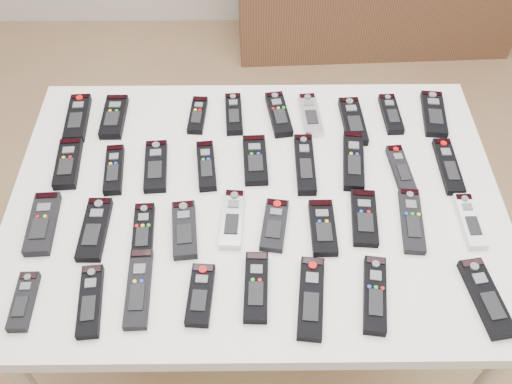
{
  "coord_description": "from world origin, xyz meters",
  "views": [
    {
      "loc": [
        0.02,
        -0.89,
        1.9
      ],
      "look_at": [
        0.03,
        0.03,
        0.8
      ],
      "focal_mm": 40.0,
      "sensor_mm": 36.0,
      "label": 1
    }
  ],
  "objects_px": {
    "remote_19": "(95,229)",
    "remote_24": "(323,228)",
    "remote_25": "(364,218)",
    "remote_27": "(470,221)",
    "remote_14": "(305,164)",
    "remote_28": "(24,301)",
    "remote_4": "(279,114)",
    "remote_30": "(139,288)",
    "remote_5": "(310,115)",
    "remote_8": "(434,114)",
    "remote_9": "(68,164)",
    "remote_17": "(448,166)",
    "remote_23": "(274,225)",
    "remote_12": "(206,166)",
    "remote_22": "(232,219)",
    "remote_20": "(143,232)",
    "remote_15": "(353,161)",
    "remote_29": "(90,301)",
    "remote_33": "(311,298)",
    "remote_16": "(401,169)",
    "remote_18": "(42,223)",
    "remote_32": "(256,287)",
    "remote_7": "(391,114)",
    "remote_0": "(78,118)",
    "remote_31": "(200,295)",
    "remote_6": "(353,121)",
    "remote_1": "(114,117)",
    "remote_2": "(198,115)",
    "remote_21": "(184,230)",
    "remote_34": "(375,295)",
    "table": "(256,211)",
    "remote_11": "(156,166)",
    "remote_13": "(255,160)",
    "remote_35": "(486,298)",
    "remote_26": "(412,220)"
  },
  "relations": [
    {
      "from": "remote_25",
      "to": "remote_27",
      "type": "height_order",
      "value": "same"
    },
    {
      "from": "remote_23",
      "to": "remote_30",
      "type": "height_order",
      "value": "same"
    },
    {
      "from": "remote_5",
      "to": "remote_21",
      "type": "height_order",
      "value": "same"
    },
    {
      "from": "remote_9",
      "to": "remote_17",
      "type": "relative_size",
      "value": 0.89
    },
    {
      "from": "remote_27",
      "to": "remote_32",
      "type": "distance_m",
      "value": 0.55
    },
    {
      "from": "remote_20",
      "to": "remote_23",
      "type": "relative_size",
      "value": 1.09
    },
    {
      "from": "remote_32",
      "to": "remote_7",
      "type": "bearing_deg",
      "value": 57.29
    },
    {
      "from": "remote_6",
      "to": "remote_25",
      "type": "distance_m",
      "value": 0.34
    },
    {
      "from": "remote_12",
      "to": "remote_22",
      "type": "relative_size",
      "value": 0.95
    },
    {
      "from": "remote_24",
      "to": "remote_30",
      "type": "height_order",
      "value": "remote_24"
    },
    {
      "from": "remote_11",
      "to": "remote_20",
      "type": "xyz_separation_m",
      "value": [
        -0.01,
        -0.21,
        0.0
      ]
    },
    {
      "from": "remote_13",
      "to": "remote_33",
      "type": "relative_size",
      "value": 0.83
    },
    {
      "from": "table",
      "to": "remote_9",
      "type": "bearing_deg",
      "value": 167.57
    },
    {
      "from": "remote_1",
      "to": "remote_12",
      "type": "distance_m",
      "value": 0.33
    },
    {
      "from": "remote_7",
      "to": "remote_32",
      "type": "height_order",
      "value": "remote_32"
    },
    {
      "from": "remote_7",
      "to": "remote_18",
      "type": "relative_size",
      "value": 0.86
    },
    {
      "from": "remote_27",
      "to": "remote_30",
      "type": "bearing_deg",
      "value": -167.81
    },
    {
      "from": "remote_5",
      "to": "remote_8",
      "type": "distance_m",
      "value": 0.36
    },
    {
      "from": "remote_5",
      "to": "remote_21",
      "type": "relative_size",
      "value": 1.01
    },
    {
      "from": "remote_14",
      "to": "remote_28",
      "type": "height_order",
      "value": "remote_14"
    },
    {
      "from": "remote_12",
      "to": "remote_19",
      "type": "relative_size",
      "value": 0.91
    },
    {
      "from": "remote_8",
      "to": "remote_15",
      "type": "bearing_deg",
      "value": -137.86
    },
    {
      "from": "remote_34",
      "to": "remote_17",
      "type": "bearing_deg",
      "value": 65.08
    },
    {
      "from": "remote_8",
      "to": "remote_9",
      "type": "bearing_deg",
      "value": -163.33
    },
    {
      "from": "remote_2",
      "to": "remote_24",
      "type": "distance_m",
      "value": 0.52
    },
    {
      "from": "remote_22",
      "to": "remote_23",
      "type": "xyz_separation_m",
      "value": [
        0.1,
        -0.02,
        -0.0
      ]
    },
    {
      "from": "remote_34",
      "to": "remote_28",
      "type": "bearing_deg",
      "value": -171.21
    },
    {
      "from": "remote_23",
      "to": "remote_8",
      "type": "bearing_deg",
      "value": 48.31
    },
    {
      "from": "remote_28",
      "to": "remote_8",
      "type": "bearing_deg",
      "value": 28.98
    },
    {
      "from": "remote_5",
      "to": "remote_1",
      "type": "bearing_deg",
      "value": 175.91
    },
    {
      "from": "remote_22",
      "to": "remote_6",
      "type": "bearing_deg",
      "value": 49.21
    },
    {
      "from": "remote_23",
      "to": "remote_30",
      "type": "distance_m",
      "value": 0.35
    },
    {
      "from": "remote_21",
      "to": "remote_27",
      "type": "bearing_deg",
      "value": -4.06
    },
    {
      "from": "remote_22",
      "to": "remote_23",
      "type": "relative_size",
      "value": 1.15
    },
    {
      "from": "remote_29",
      "to": "remote_33",
      "type": "relative_size",
      "value": 0.86
    },
    {
      "from": "remote_12",
      "to": "remote_14",
      "type": "distance_m",
      "value": 0.26
    },
    {
      "from": "remote_7",
      "to": "remote_17",
      "type": "xyz_separation_m",
      "value": [
        0.12,
        -0.2,
        -0.0
      ]
    },
    {
      "from": "remote_19",
      "to": "remote_24",
      "type": "xyz_separation_m",
      "value": [
        0.55,
        -0.0,
        0.0
      ]
    },
    {
      "from": "remote_0",
      "to": "remote_31",
      "type": "xyz_separation_m",
      "value": [
        0.38,
        -0.57,
        0.0
      ]
    },
    {
      "from": "remote_9",
      "to": "remote_21",
      "type": "xyz_separation_m",
      "value": [
        0.32,
        -0.22,
        0.0
      ]
    },
    {
      "from": "remote_4",
      "to": "remote_12",
      "type": "height_order",
      "value": "same"
    },
    {
      "from": "remote_5",
      "to": "remote_30",
      "type": "height_order",
      "value": "remote_5"
    },
    {
      "from": "remote_18",
      "to": "remote_24",
      "type": "distance_m",
      "value": 0.68
    },
    {
      "from": "remote_26",
      "to": "remote_15",
      "type": "bearing_deg",
      "value": 126.01
    },
    {
      "from": "remote_12",
      "to": "remote_31",
      "type": "distance_m",
      "value": 0.39
    },
    {
      "from": "remote_19",
      "to": "remote_1",
      "type": "bearing_deg",
      "value": 92.75
    },
    {
      "from": "remote_13",
      "to": "remote_34",
      "type": "relative_size",
      "value": 0.89
    },
    {
      "from": "remote_0",
      "to": "remote_35",
      "type": "distance_m",
      "value": 1.17
    },
    {
      "from": "remote_4",
      "to": "remote_30",
      "type": "bearing_deg",
      "value": -128.78
    },
    {
      "from": "remote_16",
      "to": "remote_18",
      "type": "distance_m",
      "value": 0.92
    }
  ]
}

